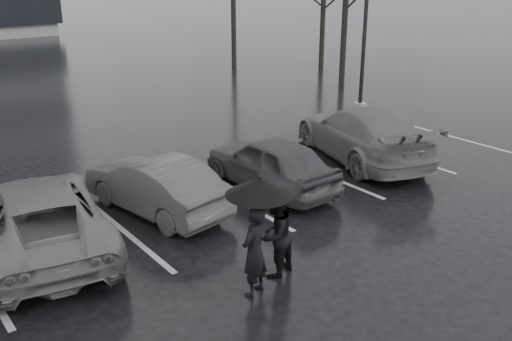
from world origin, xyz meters
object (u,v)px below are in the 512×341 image
object	(u,v)px
pedestrian_right	(275,235)
lamp_post	(367,3)
car_west_a	(155,185)
car_east	(362,133)
car_west_b	(40,217)
pedestrian_left	(254,251)
car_main	(271,163)

from	to	relation	value
pedestrian_right	lamp_post	xyz separation A→B (m)	(10.27, 7.59, 3.05)
car_west_a	car_east	distance (m)	6.30
car_west_b	car_west_a	bearing A→B (deg)	-164.35
car_west_a	pedestrian_right	xyz separation A→B (m)	(0.40, -3.70, 0.15)
car_east	pedestrian_right	size ratio (longest dim) A/B	3.28
lamp_post	pedestrian_right	bearing A→B (deg)	-143.53
car_west_b	pedestrian_left	distance (m)	4.38
car_east	pedestrian_right	xyz separation A→B (m)	(-5.89, -3.46, 0.04)
car_east	pedestrian_right	world-z (taller)	pedestrian_right
car_west_b	pedestrian_left	world-z (taller)	pedestrian_left
pedestrian_left	car_west_b	bearing A→B (deg)	-80.63
car_west_b	pedestrian_right	distance (m)	4.55
car_west_a	pedestrian_left	distance (m)	4.00
car_main	lamp_post	distance (m)	9.46
car_main	car_west_b	size ratio (longest dim) A/B	0.79
car_main	car_west_a	size ratio (longest dim) A/B	1.02
car_west_a	car_east	world-z (taller)	car_east
car_main	pedestrian_left	bearing A→B (deg)	47.71
pedestrian_left	pedestrian_right	bearing A→B (deg)	-179.42
car_west_a	pedestrian_right	bearing A→B (deg)	86.31
car_west_a	lamp_post	size ratio (longest dim) A/B	0.45
car_west_b	pedestrian_right	xyz separation A→B (m)	(2.99, -3.43, 0.10)
car_main	car_west_a	distance (m)	2.92
pedestrian_right	car_main	bearing A→B (deg)	-144.34
pedestrian_left	pedestrian_right	size ratio (longest dim) A/B	1.02
car_main	pedestrian_right	xyz separation A→B (m)	(-2.48, -3.26, 0.12)
pedestrian_left	pedestrian_right	world-z (taller)	pedestrian_left
lamp_post	car_west_b	bearing A→B (deg)	-162.58
car_east	pedestrian_right	distance (m)	6.83
pedestrian_right	lamp_post	world-z (taller)	lamp_post
car_main	car_west_a	xyz separation A→B (m)	(-2.89, 0.44, -0.03)
car_east	car_main	bearing A→B (deg)	20.73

